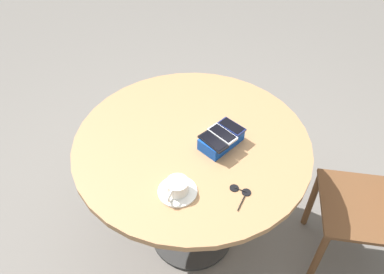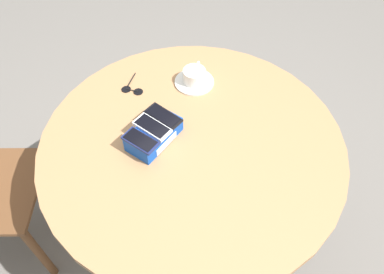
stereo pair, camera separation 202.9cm
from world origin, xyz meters
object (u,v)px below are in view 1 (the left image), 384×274
phone_box (221,139)px  coffee_cup (177,187)px  round_table (192,159)px  phone_navy (232,126)px  sunglasses (240,192)px  saucer (178,191)px  phone_black (213,142)px  chair_near_window (379,207)px  phone_white (222,134)px

phone_box → coffee_cup: 0.33m
round_table → phone_navy: 0.26m
coffee_cup → sunglasses: bearing=149.0°
phone_navy → saucer: 0.40m
phone_box → phone_black: phone_black is taller
round_table → chair_near_window: size_ratio=1.23×
phone_navy → saucer: (0.36, 0.15, -0.06)m
phone_box → chair_near_window: bearing=139.8°
phone_navy → chair_near_window: bearing=135.6°
phone_navy → saucer: bearing=21.9°
phone_navy → sunglasses: phone_navy is taller
round_table → sunglasses: sunglasses is taller
phone_white → phone_black: size_ratio=0.99×
phone_box → phone_navy: phone_navy is taller
phone_box → coffee_cup: size_ratio=1.92×
round_table → sunglasses: (-0.01, 0.35, 0.13)m
round_table → phone_navy: (-0.16, 0.07, 0.19)m
phone_white → phone_black: (0.06, 0.02, -0.00)m
sunglasses → chair_near_window: size_ratio=0.13×
phone_navy → sunglasses: (0.15, 0.28, -0.06)m
sunglasses → phone_black: bearing=-96.6°
phone_white → phone_navy: bearing=-162.5°
phone_box → phone_white: phone_white is taller
saucer → phone_navy: bearing=-158.1°
phone_box → chair_near_window: (-0.60, 0.51, -0.34)m
phone_navy → phone_white: 0.07m
phone_black → sunglasses: (0.03, 0.24, -0.06)m
phone_black → coffee_cup: size_ratio=1.28×
phone_black → coffee_cup: phone_black is taller
phone_navy → chair_near_window: chair_near_window is taller
saucer → sunglasses: size_ratio=1.36×
phone_black → chair_near_window: chair_near_window is taller
round_table → sunglasses: bearing=91.7°
round_table → chair_near_window: (-0.69, 0.59, -0.19)m
chair_near_window → phone_black: bearing=-36.5°
phone_navy → coffee_cup: 0.40m
coffee_cup → phone_navy: bearing=-158.0°
round_table → phone_black: bearing=109.2°
phone_white → chair_near_window: size_ratio=0.16×
sunglasses → chair_near_window: 0.79m
phone_box → phone_navy: (-0.07, -0.02, 0.03)m
phone_box → coffee_cup: (0.30, 0.13, 0.01)m
phone_white → phone_black: phone_white is taller
phone_black → chair_near_window: bearing=143.5°
coffee_cup → round_table: bearing=-132.7°
phone_white → chair_near_window: (-0.60, 0.50, -0.38)m
sunglasses → round_table: bearing=-88.3°
phone_navy → chair_near_window: (-0.53, 0.52, -0.38)m
round_table → phone_black: phone_black is taller
phone_box → phone_navy: bearing=-166.3°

